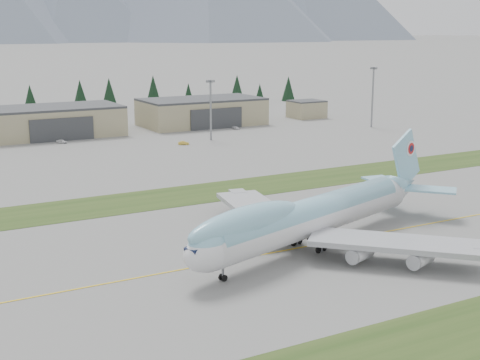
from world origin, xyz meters
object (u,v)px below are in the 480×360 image
service_vehicle_b (184,145)px  hangar_right (202,112)px  service_vehicle_a (62,143)px  service_vehicle_c (236,129)px  boeing_747_freighter (312,216)px  hangar_center (53,121)px

service_vehicle_b → hangar_right: bearing=-5.3°
service_vehicle_a → service_vehicle_c: size_ratio=1.06×
boeing_747_freighter → service_vehicle_a: 133.55m
hangar_center → service_vehicle_c: bearing=-14.9°
hangar_right → service_vehicle_c: size_ratio=13.18×
service_vehicle_b → service_vehicle_c: service_vehicle_b is taller
hangar_right → service_vehicle_b: (-26.35, -40.44, -5.39)m
hangar_center → service_vehicle_c: hangar_center is taller
hangar_right → boeing_747_freighter: bearing=-108.7°
hangar_center → service_vehicle_c: 68.72m
boeing_747_freighter → hangar_center: bearing=75.8°
hangar_center → hangar_right: size_ratio=1.00×
boeing_747_freighter → service_vehicle_a: size_ratio=17.46×
hangar_right → service_vehicle_a: 64.19m
hangar_right → service_vehicle_a: (-61.48, -17.67, -5.39)m
service_vehicle_b → service_vehicle_c: (32.55, 22.79, 0.00)m
boeing_747_freighter → hangar_center: boeing_747_freighter is taller
hangar_center → service_vehicle_b: (33.65, -40.44, -5.39)m
service_vehicle_b → boeing_747_freighter: bearing=-164.9°
boeing_747_freighter → hangar_center: 150.95m
service_vehicle_a → service_vehicle_c: (67.67, 0.02, 0.00)m
boeing_747_freighter → service_vehicle_c: bearing=49.2°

